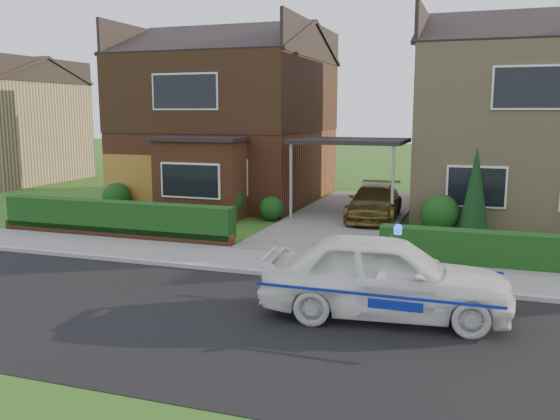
% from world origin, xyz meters
% --- Properties ---
extents(ground, '(120.00, 120.00, 0.00)m').
position_xyz_m(ground, '(0.00, 0.00, 0.00)').
color(ground, '#274E14').
rests_on(ground, ground).
extents(road, '(60.00, 6.00, 0.02)m').
position_xyz_m(road, '(0.00, 0.00, 0.00)').
color(road, black).
rests_on(road, ground).
extents(kerb, '(60.00, 0.16, 0.12)m').
position_xyz_m(kerb, '(0.00, 3.05, 0.06)').
color(kerb, '#9E9993').
rests_on(kerb, ground).
extents(sidewalk, '(60.00, 2.00, 0.10)m').
position_xyz_m(sidewalk, '(0.00, 4.10, 0.05)').
color(sidewalk, slate).
rests_on(sidewalk, ground).
extents(driveway, '(3.80, 12.00, 0.12)m').
position_xyz_m(driveway, '(0.00, 11.00, 0.06)').
color(driveway, '#666059').
rests_on(driveway, ground).
extents(house_left, '(7.50, 9.53, 7.25)m').
position_xyz_m(house_left, '(-5.78, 13.90, 3.81)').
color(house_left, brown).
rests_on(house_left, ground).
extents(house_right, '(7.50, 8.06, 7.25)m').
position_xyz_m(house_right, '(5.80, 13.99, 3.66)').
color(house_right, tan).
rests_on(house_right, ground).
extents(carport_link, '(3.80, 3.00, 2.77)m').
position_xyz_m(carport_link, '(0.00, 10.95, 2.66)').
color(carport_link, black).
rests_on(carport_link, ground).
extents(garage_door, '(2.20, 0.10, 2.10)m').
position_xyz_m(garage_door, '(-8.25, 9.96, 1.05)').
color(garage_door, olive).
rests_on(garage_door, ground).
extents(dwarf_wall, '(7.70, 0.25, 0.36)m').
position_xyz_m(dwarf_wall, '(-5.80, 5.30, 0.18)').
color(dwarf_wall, brown).
rests_on(dwarf_wall, ground).
extents(hedge_left, '(7.50, 0.55, 0.90)m').
position_xyz_m(hedge_left, '(-5.80, 5.45, 0.00)').
color(hedge_left, '#133310').
rests_on(hedge_left, ground).
extents(hedge_right, '(7.50, 0.55, 0.80)m').
position_xyz_m(hedge_right, '(5.80, 5.35, 0.00)').
color(hedge_right, '#133310').
rests_on(hedge_right, ground).
extents(shrub_left_far, '(1.08, 1.08, 1.08)m').
position_xyz_m(shrub_left_far, '(-8.50, 9.50, 0.54)').
color(shrub_left_far, '#133310').
rests_on(shrub_left_far, ground).
extents(shrub_left_mid, '(1.32, 1.32, 1.32)m').
position_xyz_m(shrub_left_mid, '(-4.00, 9.30, 0.66)').
color(shrub_left_mid, '#133310').
rests_on(shrub_left_mid, ground).
extents(shrub_left_near, '(0.84, 0.84, 0.84)m').
position_xyz_m(shrub_left_near, '(-2.40, 9.60, 0.42)').
color(shrub_left_near, '#133310').
rests_on(shrub_left_near, ground).
extents(shrub_right_near, '(1.20, 1.20, 1.20)m').
position_xyz_m(shrub_right_near, '(3.20, 9.40, 0.60)').
color(shrub_right_near, '#133310').
rests_on(shrub_right_near, ground).
extents(conifer_a, '(0.90, 0.90, 2.60)m').
position_xyz_m(conifer_a, '(4.20, 9.20, 1.30)').
color(conifer_a, black).
rests_on(conifer_a, ground).
extents(neighbour_left, '(6.50, 7.00, 5.20)m').
position_xyz_m(neighbour_left, '(-20.00, 16.00, 2.60)').
color(neighbour_left, tan).
rests_on(neighbour_left, ground).
extents(police_car, '(4.11, 4.63, 1.69)m').
position_xyz_m(police_car, '(2.81, 1.20, 0.76)').
color(police_car, white).
rests_on(police_car, ground).
extents(driveway_car, '(1.79, 4.00, 1.14)m').
position_xyz_m(driveway_car, '(1.00, 10.42, 0.69)').
color(driveway_car, brown).
rests_on(driveway_car, driveway).
extents(potted_plant_a, '(0.51, 0.44, 0.83)m').
position_xyz_m(potted_plant_a, '(-4.30, 6.00, 0.41)').
color(potted_plant_a, gray).
rests_on(potted_plant_a, ground).
extents(potted_plant_b, '(0.59, 0.59, 0.84)m').
position_xyz_m(potted_plant_b, '(-3.02, 6.00, 0.42)').
color(potted_plant_b, gray).
rests_on(potted_plant_b, ground).
extents(potted_plant_c, '(0.49, 0.49, 0.81)m').
position_xyz_m(potted_plant_c, '(-3.60, 6.25, 0.41)').
color(potted_plant_c, gray).
rests_on(potted_plant_c, ground).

